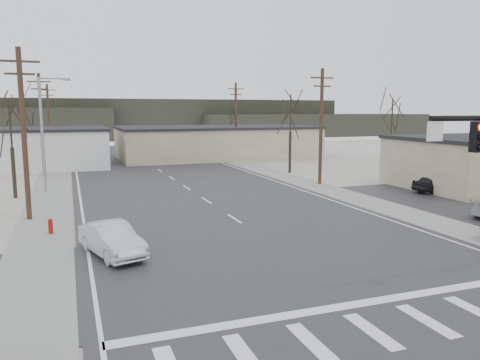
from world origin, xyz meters
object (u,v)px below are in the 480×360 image
object	(u,v)px
fire_hydrant	(51,226)
car_parked_dark_a	(437,183)
car_far_a	(143,152)
sedan_crossing	(112,239)
car_far_b	(94,151)

from	to	relation	value
fire_hydrant	car_parked_dark_a	bearing A→B (deg)	6.35
car_far_a	sedan_crossing	bearing A→B (deg)	86.03
car_far_b	car_parked_dark_a	distance (m)	46.55
fire_hydrant	car_far_a	xyz separation A→B (m)	(10.78, 39.77, 0.27)
fire_hydrant	car_parked_dark_a	size ratio (longest dim) A/B	0.21
car_far_a	car_parked_dark_a	world-z (taller)	car_parked_dark_a
fire_hydrant	car_far_b	xyz separation A→B (m)	(4.38, 43.07, 0.34)
fire_hydrant	sedan_crossing	bearing A→B (deg)	-61.04
sedan_crossing	car_parked_dark_a	bearing A→B (deg)	-0.08
car_parked_dark_a	fire_hydrant	bearing A→B (deg)	92.01
fire_hydrant	car_far_a	bearing A→B (deg)	74.83
sedan_crossing	car_far_a	distance (m)	45.37
car_far_b	fire_hydrant	bearing A→B (deg)	-73.19
car_far_a	car_far_b	world-z (taller)	car_far_b
fire_hydrant	car_parked_dark_a	xyz separation A→B (m)	(28.33, 3.15, 0.29)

